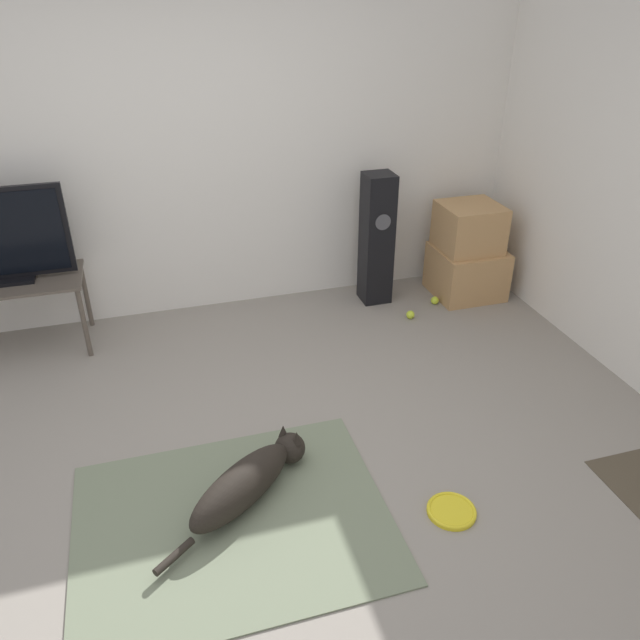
{
  "coord_description": "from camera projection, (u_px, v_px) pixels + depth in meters",
  "views": [
    {
      "loc": [
        -0.37,
        -2.54,
        2.41
      ],
      "look_at": [
        0.62,
        0.8,
        0.45
      ],
      "focal_mm": 35.0,
      "sensor_mm": 36.0,
      "label": 1
    }
  ],
  "objects": [
    {
      "name": "area_rug",
      "position": [
        233.0,
        521.0,
        3.12
      ],
      "size": [
        1.55,
        1.24,
        0.01
      ],
      "color": "slate",
      "rests_on": "ground_plane"
    },
    {
      "name": "cardboard_box_lower",
      "position": [
        466.0,
        271.0,
        5.22
      ],
      "size": [
        0.54,
        0.52,
        0.41
      ],
      "color": "tan",
      "rests_on": "ground_plane"
    },
    {
      "name": "cardboard_box_upper",
      "position": [
        469.0,
        227.0,
        5.04
      ],
      "size": [
        0.47,
        0.44,
        0.37
      ],
      "color": "tan",
      "rests_on": "cardboard_box_lower"
    },
    {
      "name": "tv",
      "position": [
        1.0,
        237.0,
        4.13
      ],
      "size": [
        0.86,
        0.2,
        0.65
      ],
      "color": "black",
      "rests_on": "tv_stand"
    },
    {
      "name": "ground_plane",
      "position": [
        252.0,
        476.0,
        3.4
      ],
      "size": [
        12.0,
        12.0,
        0.0
      ],
      "primitive_type": "plane",
      "color": "gray"
    },
    {
      "name": "tennis_ball_near_speaker",
      "position": [
        435.0,
        300.0,
        5.13
      ],
      "size": [
        0.07,
        0.07,
        0.07
      ],
      "color": "#C6E033",
      "rests_on": "ground_plane"
    },
    {
      "name": "floor_speaker",
      "position": [
        377.0,
        239.0,
        4.97
      ],
      "size": [
        0.23,
        0.23,
        1.06
      ],
      "color": "black",
      "rests_on": "ground_plane"
    },
    {
      "name": "frisbee",
      "position": [
        451.0,
        511.0,
        3.17
      ],
      "size": [
        0.25,
        0.25,
        0.03
      ],
      "color": "yellow",
      "rests_on": "ground_plane"
    },
    {
      "name": "wall_back",
      "position": [
        187.0,
        149.0,
        4.53
      ],
      "size": [
        8.0,
        0.06,
        2.55
      ],
      "color": "silver",
      "rests_on": "ground_plane"
    },
    {
      "name": "tennis_ball_by_boxes",
      "position": [
        410.0,
        315.0,
        4.92
      ],
      "size": [
        0.07,
        0.07,
        0.07
      ],
      "color": "#C6E033",
      "rests_on": "ground_plane"
    },
    {
      "name": "tv_stand",
      "position": [
        15.0,
        290.0,
        4.32
      ],
      "size": [
        0.91,
        0.51,
        0.55
      ],
      "color": "brown",
      "rests_on": "ground_plane"
    },
    {
      "name": "dog",
      "position": [
        248.0,
        481.0,
        3.19
      ],
      "size": [
        0.87,
        0.7,
        0.24
      ],
      "color": "black",
      "rests_on": "area_rug"
    }
  ]
}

